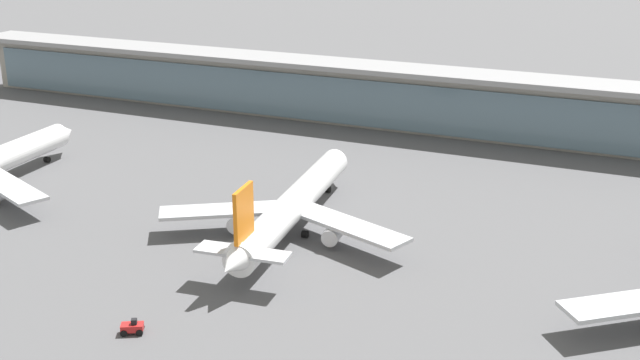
% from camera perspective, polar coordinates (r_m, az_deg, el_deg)
% --- Properties ---
extents(ground_plane, '(1200.00, 1200.00, 0.00)m').
position_cam_1_polar(ground_plane, '(121.23, -3.73, -5.93)').
color(ground_plane, '#515154').
extents(airliner_centre_stand, '(42.58, 55.63, 14.81)m').
position_cam_1_polar(airliner_centre_stand, '(129.68, -2.04, -1.90)').
color(airliner_centre_stand, white).
rests_on(airliner_centre_stand, ground).
extents(service_truck_near_nose_red, '(3.33, 2.85, 2.05)m').
position_cam_1_polar(service_truck_near_nose_red, '(104.73, -13.40, -10.31)').
color(service_truck_near_nose_red, '#B21E1E').
rests_on(service_truck_near_nose_red, ground).
extents(terminal_building, '(257.15, 12.80, 15.20)m').
position_cam_1_polar(terminal_building, '(188.76, 7.21, 5.88)').
color(terminal_building, '#9E998E').
rests_on(terminal_building, ground).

